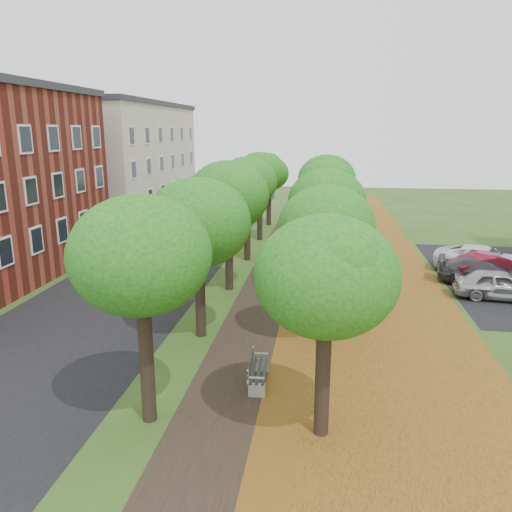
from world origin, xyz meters
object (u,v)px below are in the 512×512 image
(car_silver, at_px, (500,285))
(car_red, at_px, (492,267))
(car_grey, at_px, (485,272))
(bench, at_px, (257,371))
(car_white, at_px, (485,260))

(car_silver, distance_m, car_red, 3.10)
(car_grey, bearing_deg, bench, 153.58)
(car_grey, relative_size, car_white, 0.87)
(car_red, distance_m, car_white, 1.61)
(car_grey, bearing_deg, car_silver, -165.63)
(bench, relative_size, car_white, 0.35)
(car_silver, relative_size, car_red, 0.91)
(car_silver, height_order, car_white, car_white)
(bench, distance_m, car_silver, 14.35)
(bench, xyz_separation_m, car_grey, (10.47, 12.13, 0.23))
(bench, distance_m, car_grey, 16.02)
(car_white, bearing_deg, bench, 165.03)
(car_silver, relative_size, car_grey, 0.88)
(car_red, bearing_deg, car_grey, 126.58)
(car_red, xyz_separation_m, car_white, (0.06, 1.61, -0.00))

